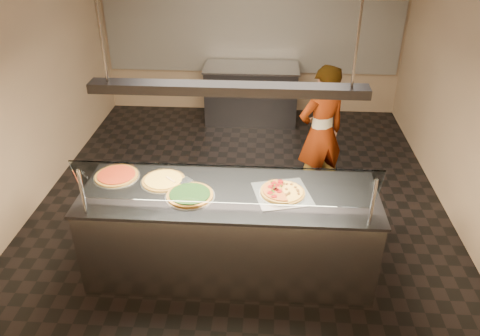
# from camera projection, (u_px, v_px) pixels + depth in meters

# --- Properties ---
(ground) EXTENTS (5.00, 6.00, 0.02)m
(ground) POSITION_uv_depth(u_px,v_px,m) (241.00, 204.00, 5.84)
(ground) COLOR black
(ground) RESTS_ON ground
(wall_back) EXTENTS (5.00, 0.02, 3.00)m
(wall_back) POSITION_uv_depth(u_px,v_px,m) (252.00, 24.00, 7.68)
(wall_back) COLOR #9E8566
(wall_back) RESTS_ON ground
(wall_front) EXTENTS (5.00, 0.02, 3.00)m
(wall_front) POSITION_uv_depth(u_px,v_px,m) (206.00, 291.00, 2.48)
(wall_front) COLOR #9E8566
(wall_front) RESTS_ON ground
(wall_left) EXTENTS (0.02, 6.00, 3.00)m
(wall_left) POSITION_uv_depth(u_px,v_px,m) (17.00, 84.00, 5.22)
(wall_left) COLOR #9E8566
(wall_left) RESTS_ON ground
(wall_right) EXTENTS (0.02, 6.00, 3.00)m
(wall_right) POSITION_uv_depth(u_px,v_px,m) (478.00, 95.00, 4.94)
(wall_right) COLOR #9E8566
(wall_right) RESTS_ON ground
(tile_band) EXTENTS (4.90, 0.02, 1.20)m
(tile_band) POSITION_uv_depth(u_px,v_px,m) (252.00, 37.00, 7.75)
(tile_band) COLOR silver
(tile_band) RESTS_ON wall_back
(serving_counter) EXTENTS (2.77, 0.94, 0.93)m
(serving_counter) POSITION_uv_depth(u_px,v_px,m) (230.00, 232.00, 4.58)
(serving_counter) COLOR #B7B7BC
(serving_counter) RESTS_ON ground
(sneeze_guard) EXTENTS (2.53, 0.18, 0.54)m
(sneeze_guard) POSITION_uv_depth(u_px,v_px,m) (225.00, 186.00, 3.90)
(sneeze_guard) COLOR #B7B7BC
(sneeze_guard) RESTS_ON serving_counter
(perforated_tray) EXTENTS (0.60, 0.60, 0.01)m
(perforated_tray) POSITION_uv_depth(u_px,v_px,m) (282.00, 193.00, 4.32)
(perforated_tray) COLOR silver
(perforated_tray) RESTS_ON serving_counter
(half_pizza_pepperoni) EXTENTS (0.30, 0.44, 0.05)m
(half_pizza_pepperoni) POSITION_uv_depth(u_px,v_px,m) (272.00, 190.00, 4.32)
(half_pizza_pepperoni) COLOR brown
(half_pizza_pepperoni) RESTS_ON perforated_tray
(half_pizza_sausage) EXTENTS (0.30, 0.44, 0.04)m
(half_pizza_sausage) POSITION_uv_depth(u_px,v_px,m) (293.00, 192.00, 4.31)
(half_pizza_sausage) COLOR brown
(half_pizza_sausage) RESTS_ON perforated_tray
(pizza_spinach) EXTENTS (0.46, 0.46, 0.03)m
(pizza_spinach) POSITION_uv_depth(u_px,v_px,m) (190.00, 195.00, 4.29)
(pizza_spinach) COLOR silver
(pizza_spinach) RESTS_ON serving_counter
(pizza_cheese) EXTENTS (0.44, 0.44, 0.03)m
(pizza_cheese) POSITION_uv_depth(u_px,v_px,m) (164.00, 180.00, 4.51)
(pizza_cheese) COLOR silver
(pizza_cheese) RESTS_ON serving_counter
(pizza_tomato) EXTENTS (0.45, 0.45, 0.03)m
(pizza_tomato) POSITION_uv_depth(u_px,v_px,m) (117.00, 175.00, 4.59)
(pizza_tomato) COLOR silver
(pizza_tomato) RESTS_ON serving_counter
(pizza_spatula) EXTENTS (0.29, 0.17, 0.02)m
(pizza_spatula) POSITION_uv_depth(u_px,v_px,m) (177.00, 180.00, 4.49)
(pizza_spatula) COLOR #B7B7BC
(pizza_spatula) RESTS_ON pizza_spinach
(prep_table) EXTENTS (1.54, 0.74, 0.93)m
(prep_table) POSITION_uv_depth(u_px,v_px,m) (251.00, 94.00, 7.80)
(prep_table) COLOR #36363B
(prep_table) RESTS_ON ground
(worker) EXTENTS (0.74, 0.64, 1.70)m
(worker) POSITION_uv_depth(u_px,v_px,m) (321.00, 133.00, 5.62)
(worker) COLOR black
(worker) RESTS_ON ground
(heat_lamp_housing) EXTENTS (2.30, 0.18, 0.08)m
(heat_lamp_housing) POSITION_uv_depth(u_px,v_px,m) (228.00, 89.00, 3.83)
(heat_lamp_housing) COLOR #36363B
(heat_lamp_housing) RESTS_ON ceiling
(lamp_rod_left) EXTENTS (0.02, 0.02, 1.01)m
(lamp_rod_left) POSITION_uv_depth(u_px,v_px,m) (98.00, 19.00, 3.61)
(lamp_rod_left) COLOR #B7B7BC
(lamp_rod_left) RESTS_ON ceiling
(lamp_rod_right) EXTENTS (0.02, 0.02, 1.01)m
(lamp_rod_right) POSITION_uv_depth(u_px,v_px,m) (360.00, 23.00, 3.50)
(lamp_rod_right) COLOR #B7B7BC
(lamp_rod_right) RESTS_ON ceiling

